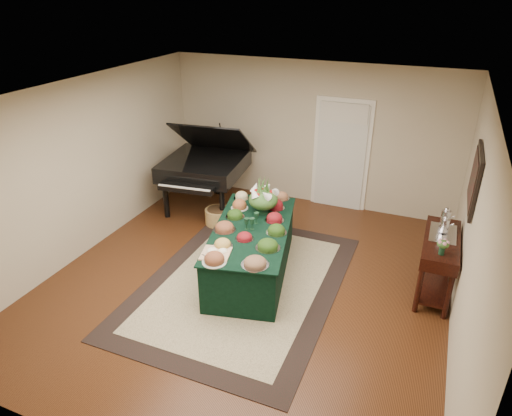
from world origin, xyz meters
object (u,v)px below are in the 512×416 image
at_px(buffet_table, 252,250).
at_px(grand_piano, 205,165).
at_px(mahogany_sideboard, 440,251).
at_px(floral_centerpiece, 263,196).

bearing_deg(buffet_table, grand_piano, 134.33).
relative_size(buffet_table, grand_piano, 1.31).
height_order(grand_piano, mahogany_sideboard, grand_piano).
height_order(buffet_table, floral_centerpiece, floral_centerpiece).
height_order(buffet_table, grand_piano, grand_piano).
xyz_separation_m(buffet_table, mahogany_sideboard, (2.53, 0.54, 0.28)).
relative_size(buffet_table, mahogany_sideboard, 1.90).
bearing_deg(grand_piano, buffet_table, -45.67).
height_order(buffet_table, mahogany_sideboard, mahogany_sideboard).
bearing_deg(grand_piano, mahogany_sideboard, -15.71).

